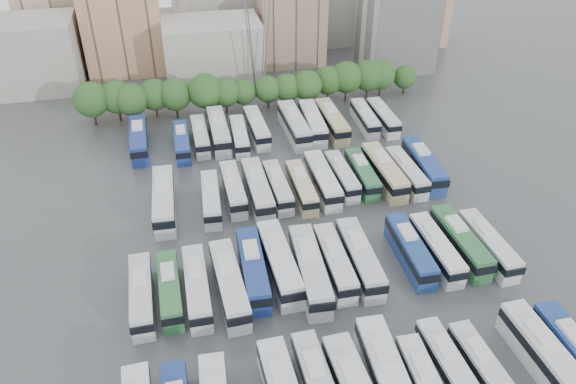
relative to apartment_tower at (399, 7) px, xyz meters
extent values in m
plane|color=#424447|center=(-34.00, -58.00, -13.00)|extent=(220.00, 220.00, 0.00)
cylinder|color=black|center=(-63.59, -15.98, -11.68)|extent=(0.36, 0.36, 2.64)
sphere|color=#234C1E|center=(-63.59, -15.98, -8.10)|extent=(6.34, 6.34, 6.34)
cylinder|color=black|center=(-59.23, -15.25, -11.74)|extent=(0.36, 0.36, 2.51)
sphere|color=#234C1E|center=(-59.23, -15.25, -8.33)|extent=(6.03, 6.03, 6.03)
cylinder|color=black|center=(-56.66, -16.75, -11.77)|extent=(0.36, 0.36, 2.46)
sphere|color=#234C1E|center=(-56.66, -16.75, -8.43)|extent=(5.90, 5.90, 5.90)
cylinder|color=black|center=(-52.59, -15.17, -11.80)|extent=(0.36, 0.36, 2.39)
sphere|color=#234C1E|center=(-52.59, -15.17, -8.56)|extent=(5.74, 5.74, 5.74)
cylinder|color=black|center=(-48.89, -16.18, -11.77)|extent=(0.36, 0.36, 2.45)
sphere|color=#234C1E|center=(-48.89, -16.18, -8.45)|extent=(5.88, 5.88, 5.88)
cylinder|color=black|center=(-43.42, -16.68, -11.66)|extent=(0.36, 0.36, 2.68)
sphere|color=#234C1E|center=(-43.42, -16.68, -8.02)|extent=(6.44, 6.44, 6.44)
cylinder|color=black|center=(-39.66, -16.40, -11.89)|extent=(0.36, 0.36, 2.23)
sphere|color=#234C1E|center=(-39.66, -16.40, -8.86)|extent=(5.35, 5.35, 5.35)
cylinder|color=black|center=(-36.26, -15.81, -11.99)|extent=(0.36, 0.36, 2.01)
sphere|color=#234C1E|center=(-36.26, -15.81, -9.26)|extent=(4.84, 4.84, 4.84)
cylinder|color=black|center=(-31.61, -16.10, -11.94)|extent=(0.36, 0.36, 2.12)
sphere|color=#234C1E|center=(-31.61, -16.10, -9.07)|extent=(5.08, 5.08, 5.08)
cylinder|color=black|center=(-27.93, -16.26, -11.91)|extent=(0.36, 0.36, 2.18)
sphere|color=#234C1E|center=(-27.93, -16.26, -8.95)|extent=(5.23, 5.23, 5.23)
cylinder|color=black|center=(-24.17, -16.83, -11.81)|extent=(0.36, 0.36, 2.38)
sphere|color=#234C1E|center=(-24.17, -16.83, -8.59)|extent=(5.70, 5.70, 5.70)
cylinder|color=black|center=(-19.53, -15.18, -11.85)|extent=(0.36, 0.36, 2.30)
sphere|color=#234C1E|center=(-19.53, -15.18, -8.73)|extent=(5.51, 5.51, 5.51)
cylinder|color=black|center=(-15.96, -15.48, -11.72)|extent=(0.36, 0.36, 2.56)
sphere|color=#234C1E|center=(-15.96, -15.48, -8.24)|extent=(6.15, 6.15, 6.15)
cylinder|color=black|center=(-11.54, -15.41, -11.74)|extent=(0.36, 0.36, 2.52)
sphere|color=#234C1E|center=(-11.54, -15.41, -8.32)|extent=(6.05, 6.05, 6.05)
cylinder|color=black|center=(-8.75, -15.16, -11.83)|extent=(0.36, 0.36, 2.34)
sphere|color=#234C1E|center=(-8.75, -15.16, -8.65)|extent=(5.62, 5.62, 5.62)
cylinder|color=black|center=(-3.66, -15.25, -12.03)|extent=(0.36, 0.36, 1.93)
sphere|color=#234C1E|center=(-3.66, -15.25, -9.42)|extent=(4.63, 4.63, 4.63)
cube|color=#9E998E|center=(-76.00, 4.00, -6.00)|extent=(18.00, 14.00, 14.00)
cube|color=tan|center=(-58.00, 10.00, -4.00)|extent=(16.00, 12.00, 18.00)
cube|color=#ADA89E|center=(-40.00, 2.00, -7.00)|extent=(20.00, 14.00, 12.00)
cube|color=gray|center=(-22.00, 8.00, -5.00)|extent=(14.00, 12.00, 16.00)
cube|color=gray|center=(-36.00, 22.00, -3.00)|extent=(22.00, 16.00, 20.00)
cube|color=tan|center=(-72.00, 20.00, -5.00)|extent=(16.00, 14.00, 16.00)
cube|color=#A39E93|center=(-14.00, 20.00, -6.00)|extent=(18.00, 14.00, 14.00)
cube|color=tan|center=(10.00, 14.00, -7.00)|extent=(14.00, 12.00, 12.00)
cube|color=gray|center=(-48.00, 16.00, -8.00)|extent=(12.00, 10.00, 10.00)
cube|color=silver|center=(0.00, 0.00, 0.00)|extent=(14.00, 14.00, 26.00)
cylinder|color=slate|center=(-34.00, -10.00, 4.00)|extent=(2.90, 2.91, 33.83)
cylinder|color=slate|center=(-34.00, -6.00, 4.00)|extent=(2.90, 2.91, 33.83)
cylinder|color=slate|center=(-30.00, -10.00, 4.00)|extent=(2.90, 2.91, 33.83)
cylinder|color=slate|center=(-30.00, -6.00, 4.00)|extent=(2.90, 2.91, 33.83)
cube|color=silver|center=(-42.39, -80.14, -9.20)|extent=(1.91, 3.42, 0.46)
cube|color=silver|center=(-38.95, -79.27, -9.53)|extent=(1.70, 3.10, 0.42)
cube|color=silver|center=(-35.79, -81.18, -9.13)|extent=(1.98, 3.51, 0.47)
cube|color=white|center=(-32.21, -81.62, -11.10)|extent=(3.39, 13.53, 3.80)
cube|color=black|center=(-32.22, -81.78, -10.37)|extent=(3.53, 13.74, 1.12)
cube|color=silver|center=(-32.15, -79.94, -8.95)|extent=(2.04, 3.65, 0.49)
cube|color=silver|center=(-28.86, -81.66, -9.69)|extent=(1.65, 2.98, 0.40)
cube|color=silver|center=(-25.69, -81.28, -11.46)|extent=(2.63, 10.96, 3.09)
cube|color=black|center=(-25.68, -81.42, -10.87)|extent=(2.74, 11.12, 0.91)
cube|color=silver|center=(-25.73, -79.92, -9.71)|extent=(1.63, 2.95, 0.40)
cube|color=silver|center=(-22.46, -82.29, -11.48)|extent=(2.79, 10.81, 3.03)
cube|color=black|center=(-22.45, -82.42, -10.90)|extent=(2.91, 10.97, 0.89)
cube|color=silver|center=(-22.53, -80.95, -9.77)|extent=(1.65, 2.93, 0.39)
cube|color=silver|center=(-15.82, -82.29, -11.20)|extent=(3.16, 12.80, 3.60)
cube|color=black|center=(-15.81, -82.45, -10.51)|extent=(3.30, 13.00, 1.06)
cube|color=silver|center=(-15.88, -80.70, -9.16)|extent=(1.92, 3.45, 0.47)
cube|color=silver|center=(-12.52, -81.24, -9.33)|extent=(1.73, 3.25, 0.45)
cube|color=silver|center=(-55.32, -64.48, -11.39)|extent=(2.66, 11.42, 3.22)
cube|color=black|center=(-55.32, -64.62, -10.77)|extent=(2.78, 11.60, 0.95)
cube|color=silver|center=(-55.35, -63.06, -9.57)|extent=(1.68, 3.07, 0.42)
cube|color=#30703D|center=(-52.15, -64.22, -11.46)|extent=(2.53, 10.89, 3.07)
cube|color=black|center=(-52.14, -64.35, -10.88)|extent=(2.64, 11.05, 0.90)
cube|color=silver|center=(-52.18, -62.86, -9.73)|extent=(1.60, 2.92, 0.40)
cube|color=silver|center=(-49.07, -64.60, -11.33)|extent=(2.53, 11.77, 3.33)
cube|color=black|center=(-49.07, -64.75, -10.70)|extent=(2.65, 11.95, 0.98)
cube|color=silver|center=(-49.08, -63.13, -9.45)|extent=(1.68, 3.14, 0.43)
cube|color=silver|center=(-45.37, -65.06, -11.21)|extent=(3.33, 12.76, 3.58)
cube|color=black|center=(-45.36, -65.22, -10.52)|extent=(3.47, 12.96, 1.05)
cube|color=silver|center=(-45.45, -63.49, -9.19)|extent=(1.96, 3.46, 0.46)
cube|color=navy|center=(-42.27, -63.12, -11.25)|extent=(3.06, 12.45, 3.51)
cube|color=black|center=(-42.28, -63.27, -10.58)|extent=(3.19, 12.64, 1.03)
cube|color=silver|center=(-42.22, -61.57, -9.27)|extent=(1.87, 3.36, 0.45)
cube|color=silver|center=(-38.98, -62.76, -11.15)|extent=(3.29, 13.17, 3.70)
cube|color=black|center=(-38.98, -62.92, -10.44)|extent=(3.42, 13.37, 1.09)
cube|color=silver|center=(-39.05, -61.13, -9.06)|extent=(1.99, 3.56, 0.48)
cube|color=silver|center=(-35.70, -64.79, -11.11)|extent=(3.50, 13.47, 3.78)
cube|color=black|center=(-35.70, -64.96, -10.39)|extent=(3.64, 13.67, 1.11)
cube|color=silver|center=(-35.61, -63.12, -8.98)|extent=(2.07, 3.65, 0.49)
cube|color=silver|center=(-32.34, -63.85, -11.33)|extent=(2.62, 11.82, 3.34)
cube|color=black|center=(-32.34, -64.00, -10.69)|extent=(2.74, 12.00, 0.98)
cube|color=silver|center=(-32.33, -62.38, -9.44)|extent=(1.70, 3.16, 0.43)
cube|color=silver|center=(-29.15, -63.92, -11.23)|extent=(2.87, 12.53, 3.54)
cube|color=black|center=(-29.16, -64.08, -10.56)|extent=(3.00, 12.72, 1.04)
cube|color=silver|center=(-29.13, -62.36, -9.23)|extent=(1.83, 3.36, 0.46)
cube|color=navy|center=(-22.47, -63.67, -11.33)|extent=(2.75, 11.86, 3.35)
cube|color=black|center=(-22.47, -63.82, -10.69)|extent=(2.87, 12.03, 0.98)
cube|color=silver|center=(-22.44, -62.19, -9.44)|extent=(1.74, 3.18, 0.43)
cube|color=silver|center=(-19.17, -64.08, -11.36)|extent=(2.68, 11.62, 3.28)
cube|color=black|center=(-19.17, -64.22, -10.73)|extent=(2.80, 11.79, 0.96)
cube|color=silver|center=(-19.20, -62.63, -9.51)|extent=(1.70, 3.12, 0.42)
cube|color=#2E6D3D|center=(-15.65, -63.58, -11.27)|extent=(2.93, 12.27, 3.46)
cube|color=black|center=(-15.64, -63.73, -10.61)|extent=(3.05, 12.46, 1.02)
cube|color=silver|center=(-15.69, -62.05, -9.32)|extent=(1.82, 3.30, 0.45)
cube|color=silver|center=(-12.41, -64.74, -11.35)|extent=(2.83, 11.69, 3.29)
cube|color=black|center=(-12.40, -64.88, -10.72)|extent=(2.95, 11.87, 0.97)
cube|color=silver|center=(-12.45, -63.29, -9.49)|extent=(1.74, 3.15, 0.43)
cube|color=silver|center=(-52.18, -46.28, -11.12)|extent=(3.17, 13.34, 3.76)
cube|color=black|center=(-52.18, -46.45, -10.40)|extent=(3.31, 13.54, 1.11)
cube|color=silver|center=(-52.13, -44.62, -9.00)|extent=(1.97, 3.59, 0.49)
cube|color=silver|center=(-45.65, -46.92, -11.43)|extent=(2.91, 11.17, 3.13)
cube|color=black|center=(-45.66, -47.06, -10.83)|extent=(3.03, 11.34, 0.92)
cube|color=silver|center=(-45.58, -45.54, -9.66)|extent=(1.72, 3.03, 0.41)
cube|color=silver|center=(-42.24, -45.10, -11.38)|extent=(2.61, 11.46, 3.24)
cube|color=black|center=(-42.23, -45.24, -10.76)|extent=(2.73, 11.64, 0.95)
cube|color=silver|center=(-42.26, -43.67, -9.55)|extent=(1.67, 3.07, 0.42)
cube|color=silver|center=(-38.82, -46.22, -11.20)|extent=(2.88, 12.74, 3.60)
cube|color=black|center=(-38.82, -46.38, -10.51)|extent=(3.01, 12.93, 1.06)
cube|color=silver|center=(-38.85, -44.63, -9.17)|extent=(1.85, 3.41, 0.47)
cube|color=silver|center=(-35.78, -45.89, -11.45)|extent=(2.60, 11.01, 3.10)
cube|color=black|center=(-35.78, -46.02, -10.85)|extent=(2.71, 11.18, 0.91)
cube|color=silver|center=(-35.81, -44.52, -9.70)|extent=(1.62, 2.96, 0.40)
cube|color=beige|center=(-32.38, -46.74, -11.43)|extent=(2.40, 11.13, 3.15)
cube|color=black|center=(-32.38, -46.88, -10.82)|extent=(2.51, 11.29, 0.93)
cube|color=silver|center=(-32.39, -45.35, -9.65)|extent=(1.59, 2.97, 0.41)
cube|color=white|center=(-28.96, -45.81, -11.25)|extent=(2.73, 12.35, 3.49)
cube|color=black|center=(-28.96, -45.96, -10.59)|extent=(2.86, 12.54, 1.03)
cube|color=silver|center=(-28.98, -44.27, -9.28)|extent=(1.78, 3.30, 0.45)
cube|color=silver|center=(-25.69, -44.97, -11.47)|extent=(2.57, 10.89, 3.07)
cube|color=black|center=(-25.69, -45.11, -10.88)|extent=(2.69, 11.05, 0.90)
cube|color=silver|center=(-25.73, -43.62, -9.73)|extent=(1.61, 2.93, 0.40)
cube|color=#2F6E41|center=(-22.52, -45.07, -11.43)|extent=(2.54, 11.13, 3.14)
cube|color=black|center=(-22.52, -45.21, -10.83)|extent=(2.65, 11.30, 0.92)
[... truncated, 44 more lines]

